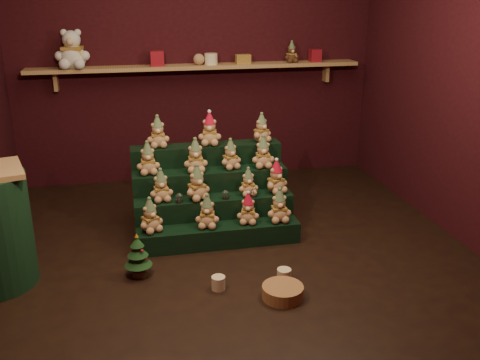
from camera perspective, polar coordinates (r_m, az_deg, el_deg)
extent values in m
plane|color=black|center=(4.55, -0.86, -7.65)|extent=(4.00, 4.00, 0.00)
cube|color=black|center=(6.11, -4.74, 13.11)|extent=(4.00, 0.10, 2.80)
cube|color=black|center=(2.18, 9.44, 1.10)|extent=(4.00, 0.10, 2.80)
cube|color=black|center=(4.92, 23.59, 10.02)|extent=(0.10, 4.00, 2.80)
cube|color=tan|center=(5.94, -4.49, 11.97)|extent=(3.60, 0.26, 0.04)
cube|color=tan|center=(6.02, -19.05, 9.93)|extent=(0.04, 0.12, 0.20)
cube|color=tan|center=(6.40, 9.16, 11.24)|extent=(0.04, 0.12, 0.20)
cube|color=black|center=(4.62, -2.26, -5.94)|extent=(1.40, 0.22, 0.18)
cube|color=black|center=(4.78, -2.72, -3.86)|extent=(1.40, 0.22, 0.36)
cube|color=black|center=(4.95, -3.15, -1.91)|extent=(1.40, 0.22, 0.54)
cube|color=black|center=(5.12, -3.56, -0.09)|extent=(1.40, 0.22, 0.72)
cylinder|color=black|center=(4.62, -6.50, -2.26)|extent=(0.06, 0.06, 0.02)
sphere|color=white|center=(4.60, -6.52, -1.78)|extent=(0.06, 0.06, 0.06)
cylinder|color=black|center=(4.67, -1.55, -1.90)|extent=(0.06, 0.06, 0.02)
sphere|color=white|center=(4.66, -1.56, -1.45)|extent=(0.06, 0.06, 0.06)
cylinder|color=black|center=(4.72, 1.51, -1.67)|extent=(0.06, 0.06, 0.02)
sphere|color=white|center=(4.71, 1.52, -1.23)|extent=(0.06, 0.06, 0.06)
cylinder|color=#442918|center=(4.25, -10.71, -9.69)|extent=(0.11, 0.11, 0.05)
cone|color=#123318|center=(4.19, -10.82, -8.24)|extent=(0.21, 0.21, 0.11)
cone|color=#123318|center=(4.16, -10.88, -7.33)|extent=(0.16, 0.16, 0.10)
cone|color=#123318|center=(4.13, -10.94, -6.48)|extent=(0.11, 0.11, 0.07)
cone|color=yellow|center=(4.11, -10.99, -5.81)|extent=(0.03, 0.03, 0.03)
cylinder|color=beige|center=(4.00, -2.32, -10.92)|extent=(0.10, 0.10, 0.10)
cylinder|color=beige|center=(4.10, 4.71, -10.13)|extent=(0.11, 0.11, 0.11)
cylinder|color=#AA7344|center=(3.91, 4.58, -11.82)|extent=(0.36, 0.36, 0.09)
cube|color=maroon|center=(5.87, -8.85, 12.69)|extent=(0.14, 0.14, 0.16)
cylinder|color=beige|center=(5.93, -3.11, 12.77)|extent=(0.14, 0.14, 0.12)
cube|color=maroon|center=(6.23, 8.01, 13.02)|extent=(0.12, 0.12, 0.14)
sphere|color=tan|center=(5.91, -4.41, 12.72)|extent=(0.12, 0.12, 0.12)
cube|color=orange|center=(6.00, 0.34, 12.77)|extent=(0.16, 0.10, 0.10)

